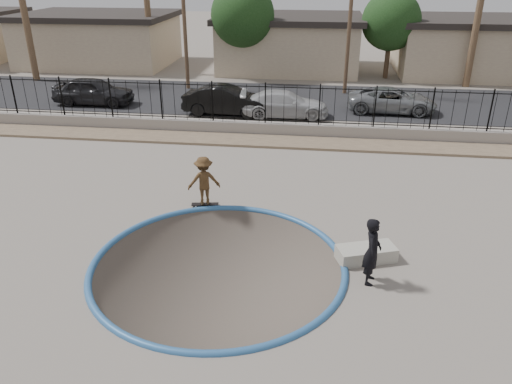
{
  "coord_description": "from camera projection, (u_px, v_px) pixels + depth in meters",
  "views": [
    {
      "loc": [
        2.5,
        -12.28,
        7.54
      ],
      "look_at": [
        0.64,
        2.0,
        0.85
      ],
      "focal_mm": 35.0,
      "sensor_mm": 36.0,
      "label": 1
    }
  ],
  "objects": [
    {
      "name": "car_d",
      "position": [
        392.0,
        100.0,
        26.96
      ],
      "size": [
        4.77,
        2.31,
        1.31
      ],
      "primitive_type": "imported",
      "rotation": [
        0.0,
        0.0,
        1.54
      ],
      "color": "gray",
      "rests_on": "street"
    },
    {
      "name": "retaining_wall",
      "position": [
        265.0,
        129.0,
        23.65
      ],
      "size": [
        42.0,
        0.45,
        0.6
      ],
      "primitive_type": "cube",
      "color": "gray",
      "rests_on": "ground"
    },
    {
      "name": "ground",
      "position": [
        269.0,
        145.0,
        25.76
      ],
      "size": [
        120.0,
        120.0,
        2.2
      ],
      "primitive_type": "cube",
      "color": "slate",
      "rests_on": "ground"
    },
    {
      "name": "skater",
      "position": [
        204.0,
        183.0,
        16.52
      ],
      "size": [
        1.22,
        0.93,
        1.67
      ],
      "primitive_type": "imported",
      "rotation": [
        0.0,
        0.0,
        3.46
      ],
      "color": "brown",
      "rests_on": "ground"
    },
    {
      "name": "house_west",
      "position": [
        99.0,
        38.0,
        39.26
      ],
      "size": [
        11.6,
        8.6,
        3.9
      ],
      "color": "tan",
      "rests_on": "ground"
    },
    {
      "name": "utility_pole_left",
      "position": [
        184.0,
        12.0,
        30.31
      ],
      "size": [
        1.7,
        0.24,
        9.0
      ],
      "color": "#473323",
      "rests_on": "ground"
    },
    {
      "name": "car_a",
      "position": [
        93.0,
        91.0,
        28.38
      ],
      "size": [
        4.51,
        1.83,
        1.53
      ],
      "primitive_type": "imported",
      "rotation": [
        0.0,
        0.0,
        1.57
      ],
      "color": "black",
      "rests_on": "street"
    },
    {
      "name": "street_tree_left",
      "position": [
        243.0,
        15.0,
        33.78
      ],
      "size": [
        4.32,
        4.32,
        6.36
      ],
      "color": "#473323",
      "rests_on": "ground"
    },
    {
      "name": "street_tree_mid",
      "position": [
        391.0,
        21.0,
        33.65
      ],
      "size": [
        3.96,
        3.96,
        5.83
      ],
      "color": "#473323",
      "rests_on": "ground"
    },
    {
      "name": "videographer",
      "position": [
        372.0,
        251.0,
        12.53
      ],
      "size": [
        0.52,
        0.71,
        1.82
      ],
      "primitive_type": "imported",
      "rotation": [
        0.0,
        0.0,
        1.44
      ],
      "color": "black",
      "rests_on": "ground"
    },
    {
      "name": "skateboard",
      "position": [
        205.0,
        204.0,
        16.85
      ],
      "size": [
        0.93,
        0.36,
        0.08
      ],
      "rotation": [
        0.0,
        0.0,
        0.15
      ],
      "color": "black",
      "rests_on": "ground"
    },
    {
      "name": "utility_pole_mid",
      "position": [
        351.0,
        9.0,
        29.04
      ],
      "size": [
        1.7,
        0.24,
        9.5
      ],
      "color": "#473323",
      "rests_on": "ground"
    },
    {
      "name": "concrete_ledge",
      "position": [
        366.0,
        253.0,
        13.76
      ],
      "size": [
        1.74,
        1.19,
        0.4
      ],
      "primitive_type": "cube",
      "rotation": [
        0.0,
        0.0,
        0.34
      ],
      "color": "#A9A595",
      "rests_on": "ground"
    },
    {
      "name": "house_center",
      "position": [
        289.0,
        42.0,
        37.51
      ],
      "size": [
        10.6,
        8.6,
        3.9
      ],
      "color": "tan",
      "rests_on": "ground"
    },
    {
      "name": "house_east",
      "position": [
        484.0,
        46.0,
        35.87
      ],
      "size": [
        12.6,
        8.6,
        3.9
      ],
      "color": "tan",
      "rests_on": "ground"
    },
    {
      "name": "rock_strip",
      "position": [
        262.0,
        141.0,
        22.76
      ],
      "size": [
        42.0,
        1.6,
        0.11
      ],
      "primitive_type": "cube",
      "color": "#8B775B",
      "rests_on": "ground"
    },
    {
      "name": "coping_ring",
      "position": [
        219.0,
        265.0,
        13.61
      ],
      "size": [
        7.04,
        7.04,
        0.2
      ],
      "primitive_type": "torus",
      "color": "#2D5E94",
      "rests_on": "ground"
    },
    {
      "name": "bowl_pit",
      "position": [
        219.0,
        265.0,
        13.61
      ],
      "size": [
        6.84,
        6.84,
        1.8
      ],
      "primitive_type": null,
      "color": "#4A4139",
      "rests_on": "ground"
    },
    {
      "name": "car_b",
      "position": [
        227.0,
        100.0,
        26.51
      ],
      "size": [
        4.67,
        1.9,
        1.51
      ],
      "primitive_type": "imported",
      "rotation": [
        0.0,
        0.0,
        1.5
      ],
      "color": "black",
      "rests_on": "street"
    },
    {
      "name": "street",
      "position": [
        278.0,
        99.0,
        29.79
      ],
      "size": [
        90.0,
        8.0,
        0.04
      ],
      "primitive_type": "cube",
      "color": "black",
      "rests_on": "ground"
    },
    {
      "name": "fence",
      "position": [
        265.0,
        104.0,
        23.14
      ],
      "size": [
        40.0,
        0.04,
        1.8
      ],
      "color": "black",
      "rests_on": "retaining_wall"
    },
    {
      "name": "car_c",
      "position": [
        285.0,
        104.0,
        26.18
      ],
      "size": [
        4.71,
        2.19,
        1.33
      ],
      "primitive_type": "imported",
      "rotation": [
        0.0,
        0.0,
        1.64
      ],
      "color": "silver",
      "rests_on": "street"
    }
  ]
}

